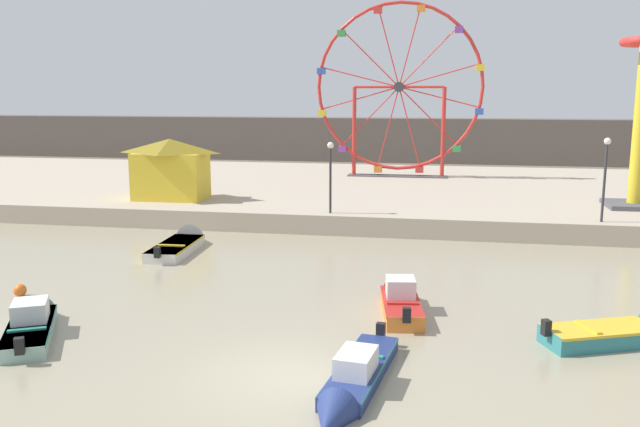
% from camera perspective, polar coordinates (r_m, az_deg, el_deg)
% --- Properties ---
extents(ground_plane, '(240.00, 240.00, 0.00)m').
position_cam_1_polar(ground_plane, '(17.06, -3.24, -13.78)').
color(ground_plane, gray).
extents(quay_promenade, '(110.00, 23.77, 1.00)m').
position_cam_1_polar(quay_promenade, '(43.98, 5.48, 1.88)').
color(quay_promenade, tan).
rests_on(quay_promenade, ground_plane).
extents(distant_town_skyline, '(140.00, 3.00, 4.40)m').
position_cam_1_polar(distant_town_skyline, '(67.89, 7.33, 6.28)').
color(distant_town_skyline, '#564C47').
rests_on(distant_town_skyline, ground_plane).
extents(motorboat_white_red_stripe, '(1.65, 5.31, 1.36)m').
position_cam_1_polar(motorboat_white_red_stripe, '(30.76, -11.68, -2.49)').
color(motorboat_white_red_stripe, silver).
rests_on(motorboat_white_red_stripe, ground_plane).
extents(motorboat_orange_hull, '(1.71, 4.37, 1.40)m').
position_cam_1_polar(motorboat_orange_hull, '(21.94, 6.86, -7.28)').
color(motorboat_orange_hull, orange).
rests_on(motorboat_orange_hull, ground_plane).
extents(motorboat_navy_blue, '(1.68, 5.51, 1.20)m').
position_cam_1_polar(motorboat_navy_blue, '(16.08, 2.77, -14.32)').
color(motorboat_navy_blue, navy).
rests_on(motorboat_navy_blue, ground_plane).
extents(motorboat_seafoam, '(3.18, 4.67, 1.35)m').
position_cam_1_polar(motorboat_seafoam, '(21.74, -23.47, -8.40)').
color(motorboat_seafoam, '#93BCAD').
rests_on(motorboat_seafoam, ground_plane).
extents(motorboat_teal_painted, '(4.20, 2.67, 1.19)m').
position_cam_1_polar(motorboat_teal_painted, '(20.83, 24.47, -9.34)').
color(motorboat_teal_painted, teal).
rests_on(motorboat_teal_painted, ground_plane).
extents(ferris_wheel_red_frame, '(11.69, 1.20, 12.17)m').
position_cam_1_polar(ferris_wheel_red_frame, '(47.68, 6.80, 10.49)').
color(ferris_wheel_red_frame, red).
rests_on(ferris_wheel_red_frame, quay_promenade).
extents(carnival_booth_yellow_awning, '(4.32, 2.81, 3.41)m').
position_cam_1_polar(carnival_booth_yellow_awning, '(38.34, -12.72, 3.84)').
color(carnival_booth_yellow_awning, yellow).
rests_on(carnival_booth_yellow_awning, quay_promenade).
extents(promenade_lamp_near, '(0.32, 0.32, 3.92)m').
position_cam_1_polar(promenade_lamp_near, '(33.33, 23.33, 3.67)').
color(promenade_lamp_near, '#2D2D33').
rests_on(promenade_lamp_near, quay_promenade).
extents(promenade_lamp_far, '(0.32, 0.32, 3.56)m').
position_cam_1_polar(promenade_lamp_far, '(32.93, 0.90, 4.08)').
color(promenade_lamp_far, '#2D2D33').
rests_on(promenade_lamp_far, quay_promenade).
extents(mooring_buoy_orange, '(0.44, 0.44, 0.44)m').
position_cam_1_polar(mooring_buoy_orange, '(25.34, -24.37, -6.03)').
color(mooring_buoy_orange, orange).
rests_on(mooring_buoy_orange, ground_plane).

